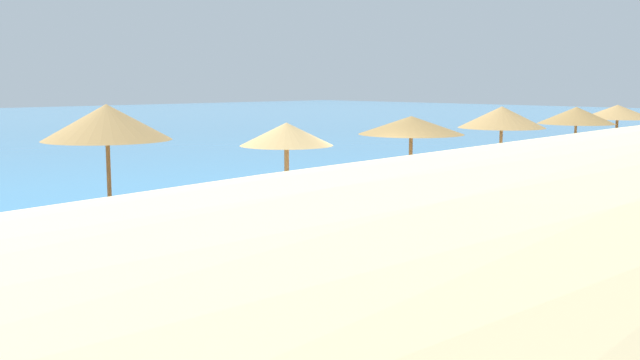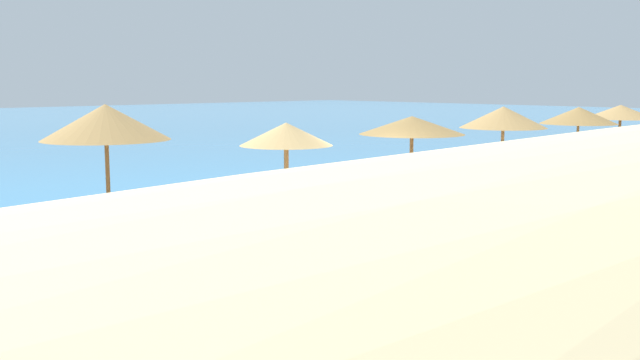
{
  "view_description": "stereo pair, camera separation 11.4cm",
  "coord_description": "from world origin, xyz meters",
  "px_view_note": "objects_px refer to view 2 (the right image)",
  "views": [
    {
      "loc": [
        -11.67,
        -10.03,
        3.28
      ],
      "look_at": [
        -0.67,
        1.32,
        1.14
      ],
      "focal_mm": 41.0,
      "sensor_mm": 36.0,
      "label": 1
    },
    {
      "loc": [
        -11.59,
        -10.11,
        3.28
      ],
      "look_at": [
        -0.67,
        1.32,
        1.14
      ],
      "focal_mm": 41.0,
      "sensor_mm": 36.0,
      "label": 2
    }
  ],
  "objects_px": {
    "beach_umbrella_7": "(621,112)",
    "lounge_chair_1": "(625,171)",
    "beach_umbrella_3": "(286,135)",
    "beach_umbrella_2": "(106,122)",
    "beach_umbrella_4": "(412,125)",
    "beach_umbrella_5": "(503,117)",
    "lounge_chair_0": "(471,198)",
    "beach_umbrella_6": "(579,116)",
    "lounge_chair_2": "(338,219)"
  },
  "relations": [
    {
      "from": "beach_umbrella_7",
      "to": "lounge_chair_1",
      "type": "xyz_separation_m",
      "value": [
        -2.97,
        -1.56,
        -1.76
      ]
    },
    {
      "from": "beach_umbrella_3",
      "to": "beach_umbrella_7",
      "type": "bearing_deg",
      "value": 1.3
    },
    {
      "from": "lounge_chair_1",
      "to": "beach_umbrella_2",
      "type": "bearing_deg",
      "value": 70.62
    },
    {
      "from": "beach_umbrella_3",
      "to": "beach_umbrella_4",
      "type": "height_order",
      "value": "beach_umbrella_3"
    },
    {
      "from": "lounge_chair_1",
      "to": "beach_umbrella_5",
      "type": "bearing_deg",
      "value": 58.71
    },
    {
      "from": "beach_umbrella_5",
      "to": "lounge_chair_0",
      "type": "relative_size",
      "value": 1.72
    },
    {
      "from": "beach_umbrella_5",
      "to": "beach_umbrella_6",
      "type": "xyz_separation_m",
      "value": [
        3.85,
        -0.32,
        -0.06
      ]
    },
    {
      "from": "beach_umbrella_3",
      "to": "beach_umbrella_5",
      "type": "height_order",
      "value": "beach_umbrella_5"
    },
    {
      "from": "beach_umbrella_3",
      "to": "lounge_chair_0",
      "type": "height_order",
      "value": "beach_umbrella_3"
    },
    {
      "from": "beach_umbrella_7",
      "to": "lounge_chair_0",
      "type": "xyz_separation_m",
      "value": [
        -11.34,
        -1.49,
        -1.71
      ]
    },
    {
      "from": "beach_umbrella_2",
      "to": "beach_umbrella_4",
      "type": "bearing_deg",
      "value": 1.51
    },
    {
      "from": "beach_umbrella_4",
      "to": "beach_umbrella_7",
      "type": "height_order",
      "value": "beach_umbrella_7"
    },
    {
      "from": "beach_umbrella_2",
      "to": "beach_umbrella_6",
      "type": "bearing_deg",
      "value": -0.66
    },
    {
      "from": "beach_umbrella_6",
      "to": "beach_umbrella_4",
      "type": "bearing_deg",
      "value": 177.04
    },
    {
      "from": "beach_umbrella_2",
      "to": "beach_umbrella_3",
      "type": "xyz_separation_m",
      "value": [
        3.91,
        -0.1,
        -0.4
      ]
    },
    {
      "from": "beach_umbrella_6",
      "to": "beach_umbrella_7",
      "type": "height_order",
      "value": "beach_umbrella_6"
    },
    {
      "from": "beach_umbrella_3",
      "to": "beach_umbrella_5",
      "type": "xyz_separation_m",
      "value": [
        8.42,
        0.24,
        0.06
      ]
    },
    {
      "from": "beach_umbrella_2",
      "to": "lounge_chair_1",
      "type": "relative_size",
      "value": 1.7
    },
    {
      "from": "beach_umbrella_2",
      "to": "beach_umbrella_3",
      "type": "height_order",
      "value": "beach_umbrella_2"
    },
    {
      "from": "beach_umbrella_3",
      "to": "lounge_chair_2",
      "type": "height_order",
      "value": "beach_umbrella_3"
    },
    {
      "from": "beach_umbrella_5",
      "to": "lounge_chair_1",
      "type": "distance_m",
      "value": 5.44
    },
    {
      "from": "beach_umbrella_3",
      "to": "lounge_chair_0",
      "type": "distance_m",
      "value": 5.38
    },
    {
      "from": "beach_umbrella_4",
      "to": "beach_umbrella_7",
      "type": "xyz_separation_m",
      "value": [
        11.88,
        0.05,
        -0.01
      ]
    },
    {
      "from": "beach_umbrella_2",
      "to": "beach_umbrella_3",
      "type": "bearing_deg",
      "value": -1.49
    },
    {
      "from": "beach_umbrella_2",
      "to": "beach_umbrella_7",
      "type": "relative_size",
      "value": 1.16
    },
    {
      "from": "beach_umbrella_3",
      "to": "lounge_chair_1",
      "type": "distance_m",
      "value": 13.5
    },
    {
      "from": "beach_umbrella_3",
      "to": "beach_umbrella_6",
      "type": "distance_m",
      "value": 12.26
    },
    {
      "from": "beach_umbrella_3",
      "to": "beach_umbrella_4",
      "type": "distance_m",
      "value": 4.44
    },
    {
      "from": "beach_umbrella_2",
      "to": "beach_umbrella_6",
      "type": "xyz_separation_m",
      "value": [
        16.18,
        -0.19,
        -0.39
      ]
    },
    {
      "from": "beach_umbrella_7",
      "to": "lounge_chair_2",
      "type": "bearing_deg",
      "value": -175.94
    },
    {
      "from": "beach_umbrella_2",
      "to": "beach_umbrella_5",
      "type": "relative_size",
      "value": 1.13
    },
    {
      "from": "beach_umbrella_5",
      "to": "lounge_chair_0",
      "type": "xyz_separation_m",
      "value": [
        -3.44,
        -1.35,
        -1.78
      ]
    },
    {
      "from": "beach_umbrella_4",
      "to": "beach_umbrella_7",
      "type": "relative_size",
      "value": 1.05
    },
    {
      "from": "beach_umbrella_4",
      "to": "beach_umbrella_6",
      "type": "height_order",
      "value": "beach_umbrella_6"
    },
    {
      "from": "beach_umbrella_2",
      "to": "beach_umbrella_6",
      "type": "height_order",
      "value": "beach_umbrella_2"
    },
    {
      "from": "beach_umbrella_3",
      "to": "beach_umbrella_7",
      "type": "distance_m",
      "value": 16.31
    },
    {
      "from": "lounge_chair_2",
      "to": "beach_umbrella_4",
      "type": "bearing_deg",
      "value": -62.59
    },
    {
      "from": "beach_umbrella_3",
      "to": "beach_umbrella_4",
      "type": "bearing_deg",
      "value": 4.16
    },
    {
      "from": "beach_umbrella_7",
      "to": "beach_umbrella_2",
      "type": "bearing_deg",
      "value": -179.24
    },
    {
      "from": "beach_umbrella_6",
      "to": "lounge_chair_0",
      "type": "xyz_separation_m",
      "value": [
        -7.29,
        -1.03,
        -1.72
      ]
    },
    {
      "from": "beach_umbrella_6",
      "to": "lounge_chair_1",
      "type": "height_order",
      "value": "beach_umbrella_6"
    },
    {
      "from": "beach_umbrella_5",
      "to": "beach_umbrella_2",
      "type": "bearing_deg",
      "value": -179.37
    },
    {
      "from": "beach_umbrella_7",
      "to": "lounge_chair_0",
      "type": "relative_size",
      "value": 1.67
    },
    {
      "from": "beach_umbrella_4",
      "to": "beach_umbrella_5",
      "type": "bearing_deg",
      "value": -1.22
    },
    {
      "from": "lounge_chair_2",
      "to": "beach_umbrella_3",
      "type": "bearing_deg",
      "value": 58.32
    },
    {
      "from": "beach_umbrella_2",
      "to": "lounge_chair_0",
      "type": "height_order",
      "value": "beach_umbrella_2"
    },
    {
      "from": "beach_umbrella_7",
      "to": "beach_umbrella_4",
      "type": "bearing_deg",
      "value": -179.77
    },
    {
      "from": "lounge_chair_1",
      "to": "beach_umbrella_4",
      "type": "bearing_deg",
      "value": 65.27
    },
    {
      "from": "beach_umbrella_2",
      "to": "lounge_chair_0",
      "type": "relative_size",
      "value": 1.94
    },
    {
      "from": "beach_umbrella_5",
      "to": "lounge_chair_2",
      "type": "bearing_deg",
      "value": -172.76
    }
  ]
}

